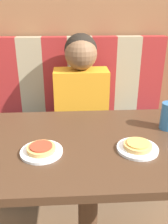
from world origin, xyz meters
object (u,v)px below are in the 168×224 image
pizza_right (138,145)px  plate_left (42,152)px  plate_right (137,149)px  pizza_left (41,148)px  drinking_cup (168,116)px  person (81,80)px

pizza_right → plate_left: bearing=180.0°
plate_left → plate_right: bearing=0.0°
plate_right → pizza_left: (-0.40, 0.00, 0.02)m
pizza_right → pizza_left: bearing=180.0°
plate_right → pizza_right: bearing=0.0°
plate_left → plate_right: size_ratio=1.00×
pizza_left → pizza_right: (0.40, 0.00, 0.00)m
plate_right → drinking_cup: (0.19, 0.18, 0.06)m
plate_left → pizza_right: (0.40, 0.00, 0.02)m
plate_right → plate_left: bearing=180.0°
plate_left → plate_right: 0.40m
plate_left → pizza_right: 0.40m
person → pizza_right: person is taller
pizza_right → drinking_cup: 0.27m
plate_left → person: bearing=75.5°
plate_left → pizza_left: size_ratio=1.48×
pizza_right → drinking_cup: drinking_cup is taller
pizza_right → drinking_cup: size_ratio=0.88×
person → pizza_left: (-0.20, -0.77, -0.05)m
pizza_left → drinking_cup: size_ratio=0.88×
plate_right → drinking_cup: bearing=43.4°
person → plate_left: 0.80m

